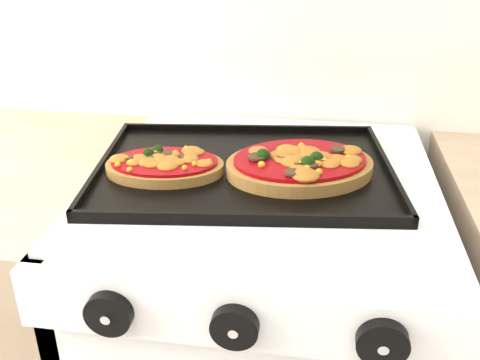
# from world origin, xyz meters

# --- Properties ---
(control_panel) EXTENTS (0.60, 0.02, 0.09)m
(control_panel) POSITION_xyz_m (-0.03, 1.39, 0.85)
(control_panel) COLOR white
(control_panel) RESTS_ON stove
(knob_left) EXTENTS (0.06, 0.02, 0.06)m
(knob_left) POSITION_xyz_m (-0.20, 1.37, 0.85)
(knob_left) COLOR black
(knob_left) RESTS_ON control_panel
(knob_center) EXTENTS (0.06, 0.02, 0.06)m
(knob_center) POSITION_xyz_m (-0.03, 1.37, 0.85)
(knob_center) COLOR black
(knob_center) RESTS_ON control_panel
(knob_right) EXTENTS (0.06, 0.02, 0.06)m
(knob_right) POSITION_xyz_m (0.15, 1.37, 0.85)
(knob_right) COLOR black
(knob_right) RESTS_ON control_panel
(baking_tray) EXTENTS (0.55, 0.44, 0.02)m
(baking_tray) POSITION_xyz_m (-0.07, 1.70, 0.92)
(baking_tray) COLOR black
(baking_tray) RESTS_ON stove
(pizza_left) EXTENTS (0.22, 0.16, 0.03)m
(pizza_left) POSITION_xyz_m (-0.20, 1.66, 0.93)
(pizza_left) COLOR #A27C38
(pizza_left) RESTS_ON baking_tray
(pizza_right) EXTENTS (0.30, 0.26, 0.04)m
(pizza_right) POSITION_xyz_m (0.03, 1.70, 0.94)
(pizza_right) COLOR #A27C38
(pizza_right) RESTS_ON baking_tray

